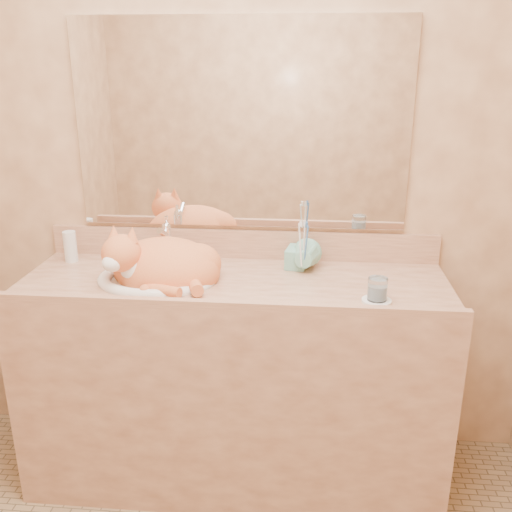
# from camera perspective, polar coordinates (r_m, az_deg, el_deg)

# --- Properties ---
(wall_back) EXTENTS (2.40, 0.02, 2.50)m
(wall_back) POSITION_cam_1_polar(r_m,az_deg,el_deg) (2.29, -1.47, 9.43)
(wall_back) COLOR #976744
(wall_back) RESTS_ON ground
(vanity_counter) EXTENTS (1.60, 0.55, 0.85)m
(vanity_counter) POSITION_cam_1_polar(r_m,az_deg,el_deg) (2.32, -2.11, -12.28)
(vanity_counter) COLOR #8E593F
(vanity_counter) RESTS_ON floor
(mirror) EXTENTS (1.30, 0.02, 0.80)m
(mirror) POSITION_cam_1_polar(r_m,az_deg,el_deg) (2.26, -1.54, 12.88)
(mirror) COLOR white
(mirror) RESTS_ON wall_back
(sink_basin) EXTENTS (0.47, 0.41, 0.14)m
(sink_basin) POSITION_cam_1_polar(r_m,az_deg,el_deg) (2.15, -9.92, -0.68)
(sink_basin) COLOR white
(sink_basin) RESTS_ON vanity_counter
(faucet) EXTENTS (0.05, 0.13, 0.19)m
(faucet) POSITION_cam_1_polar(r_m,az_deg,el_deg) (2.29, -8.89, 1.32)
(faucet) COLOR white
(faucet) RESTS_ON vanity_counter
(cat) EXTENTS (0.47, 0.41, 0.23)m
(cat) POSITION_cam_1_polar(r_m,az_deg,el_deg) (2.14, -9.59, -0.65)
(cat) COLOR #D56131
(cat) RESTS_ON sink_basin
(soap_dispenser) EXTENTS (0.09, 0.09, 0.18)m
(soap_dispenser) POSITION_cam_1_polar(r_m,az_deg,el_deg) (2.20, 3.85, 0.58)
(soap_dispenser) COLOR #70B39D
(soap_dispenser) RESTS_ON vanity_counter
(toothbrush_cup) EXTENTS (0.13, 0.13, 0.11)m
(toothbrush_cup) POSITION_cam_1_polar(r_m,az_deg,el_deg) (2.18, 4.71, -0.55)
(toothbrush_cup) COLOR #70B39D
(toothbrush_cup) RESTS_ON vanity_counter
(toothbrushes) EXTENTS (0.04, 0.04, 0.21)m
(toothbrushes) POSITION_cam_1_polar(r_m,az_deg,el_deg) (2.16, 4.76, 1.30)
(toothbrushes) COLOR silver
(toothbrushes) RESTS_ON toothbrush_cup
(saucer) EXTENTS (0.10, 0.10, 0.01)m
(saucer) POSITION_cam_1_polar(r_m,az_deg,el_deg) (1.99, 11.96, -4.42)
(saucer) COLOR white
(saucer) RESTS_ON vanity_counter
(water_glass) EXTENTS (0.07, 0.07, 0.08)m
(water_glass) POSITION_cam_1_polar(r_m,az_deg,el_deg) (1.97, 12.05, -3.25)
(water_glass) COLOR silver
(water_glass) RESTS_ON saucer
(lotion_bottle) EXTENTS (0.05, 0.05, 0.13)m
(lotion_bottle) POSITION_cam_1_polar(r_m,az_deg,el_deg) (2.44, -18.08, 0.91)
(lotion_bottle) COLOR silver
(lotion_bottle) RESTS_ON vanity_counter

